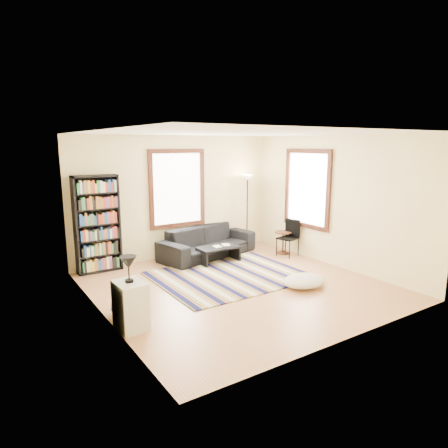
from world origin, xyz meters
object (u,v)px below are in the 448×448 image
sofa (208,242)px  dog (122,299)px  bookshelf (97,224)px  floor_lamp (247,212)px  floor_cushion (304,281)px  side_table (283,243)px  folding_chair (288,238)px  white_cabinet (130,305)px  coffee_table (218,255)px

sofa → dog: sofa is taller
bookshelf → floor_lamp: 3.68m
dog → floor_cushion: bearing=-33.7°
side_table → dog: size_ratio=0.95×
sofa → side_table: bearing=-38.2°
bookshelf → folding_chair: 4.29m
bookshelf → folding_chair: bookshelf is taller
sofa → folding_chair: (1.60, -1.00, 0.08)m
side_table → floor_lamp: bearing=116.0°
bookshelf → floor_lamp: size_ratio=1.08×
sofa → white_cabinet: white_cabinet is taller
sofa → folding_chair: size_ratio=2.78×
sofa → floor_cushion: sofa is taller
floor_lamp → side_table: (0.43, -0.89, -0.66)m
bookshelf → floor_cushion: bearing=-45.7°
bookshelf → dog: bookshelf is taller
coffee_table → floor_lamp: bearing=27.2°
coffee_table → white_cabinet: (-2.79, -2.08, 0.17)m
coffee_table → white_cabinet: size_ratio=1.29×
sofa → bookshelf: size_ratio=1.19×
bookshelf → floor_cushion: size_ratio=2.30×
white_cabinet → dog: (0.04, 0.46, -0.07)m
white_cabinet → bookshelf: bearing=80.3°
coffee_table → white_cabinet: white_cabinet is taller
floor_lamp → dog: 4.67m
side_table → dog: (-4.46, -1.38, 0.01)m
sofa → floor_lamp: size_ratio=1.28×
coffee_table → floor_lamp: size_ratio=0.48×
sofa → side_table: (1.65, -0.79, -0.08)m
side_table → folding_chair: folding_chair is taller
sofa → folding_chair: bearing=-44.8°
coffee_table → floor_cushion: bearing=-76.4°
floor_cushion → floor_lamp: 3.04m
floor_cushion → sofa: bearing=99.6°
white_cabinet → folding_chair: bearing=18.1°
floor_cushion → floor_lamp: (0.75, 2.83, 0.82)m
bookshelf → side_table: bearing=-14.4°
coffee_table → floor_cushion: size_ratio=1.04×
coffee_table → folding_chair: size_ratio=1.05×
white_cabinet → dog: 0.47m
side_table → dog: 4.67m
floor_cushion → floor_lamp: bearing=75.1°
floor_cushion → dog: 3.33m
floor_lamp → coffee_table: bearing=-152.8°
dog → side_table: bearing=-6.8°
bookshelf → folding_chair: size_ratio=2.33×
floor_cushion → side_table: side_table is taller
bookshelf → sofa: bearing=-6.3°
bookshelf → coffee_table: 2.67m
floor_lamp → side_table: bearing=-64.0°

